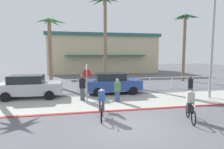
{
  "coord_description": "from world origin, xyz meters",
  "views": [
    {
      "loc": [
        -2.37,
        -7.93,
        3.21
      ],
      "look_at": [
        0.34,
        6.0,
        1.66
      ],
      "focal_mm": 30.1,
      "sensor_mm": 36.0,
      "label": 1
    }
  ],
  "objects_px": {
    "stop_sign_bike_lane": "(87,78)",
    "pedestrian_0": "(117,91)",
    "palm_tree_2": "(50,37)",
    "car_blue_2": "(113,83)",
    "palm_tree_4": "(185,30)",
    "pedestrian_2": "(190,88)",
    "palm_tree_3": "(105,20)",
    "car_silver_1": "(30,86)",
    "pedestrian_1": "(82,88)",
    "streetlight_curb": "(215,39)",
    "cyclist_teal_1": "(102,104)",
    "cyclist_black_0": "(190,106)"
  },
  "relations": [
    {
      "from": "palm_tree_4",
      "to": "pedestrian_1",
      "type": "xyz_separation_m",
      "value": [
        -12.29,
        -7.55,
        -5.18
      ]
    },
    {
      "from": "car_silver_1",
      "to": "pedestrian_2",
      "type": "height_order",
      "value": "pedestrian_2"
    },
    {
      "from": "cyclist_teal_1",
      "to": "palm_tree_4",
      "type": "bearing_deg",
      "value": 44.57
    },
    {
      "from": "palm_tree_3",
      "to": "pedestrian_2",
      "type": "distance_m",
      "value": 11.95
    },
    {
      "from": "stop_sign_bike_lane",
      "to": "cyclist_black_0",
      "type": "height_order",
      "value": "stop_sign_bike_lane"
    },
    {
      "from": "cyclist_teal_1",
      "to": "pedestrian_1",
      "type": "bearing_deg",
      "value": 102.31
    },
    {
      "from": "stop_sign_bike_lane",
      "to": "pedestrian_2",
      "type": "distance_m",
      "value": 7.3
    },
    {
      "from": "cyclist_teal_1",
      "to": "pedestrian_2",
      "type": "distance_m",
      "value": 7.16
    },
    {
      "from": "palm_tree_4",
      "to": "cyclist_black_0",
      "type": "height_order",
      "value": "palm_tree_4"
    },
    {
      "from": "stop_sign_bike_lane",
      "to": "car_blue_2",
      "type": "distance_m",
      "value": 3.78
    },
    {
      "from": "pedestrian_2",
      "to": "pedestrian_0",
      "type": "bearing_deg",
      "value": 175.8
    },
    {
      "from": "stop_sign_bike_lane",
      "to": "car_blue_2",
      "type": "xyz_separation_m",
      "value": [
        2.28,
        2.9,
        -0.81
      ]
    },
    {
      "from": "car_silver_1",
      "to": "palm_tree_2",
      "type": "bearing_deg",
      "value": 81.25
    },
    {
      "from": "palm_tree_4",
      "to": "car_silver_1",
      "type": "height_order",
      "value": "palm_tree_4"
    },
    {
      "from": "palm_tree_2",
      "to": "car_blue_2",
      "type": "bearing_deg",
      "value": -44.38
    },
    {
      "from": "car_silver_1",
      "to": "palm_tree_3",
      "type": "bearing_deg",
      "value": 44.54
    },
    {
      "from": "car_blue_2",
      "to": "pedestrian_0",
      "type": "relative_size",
      "value": 2.78
    },
    {
      "from": "palm_tree_3",
      "to": "pedestrian_1",
      "type": "distance_m",
      "value": 10.4
    },
    {
      "from": "palm_tree_4",
      "to": "car_silver_1",
      "type": "relative_size",
      "value": 1.79
    },
    {
      "from": "palm_tree_2",
      "to": "palm_tree_3",
      "type": "distance_m",
      "value": 6.06
    },
    {
      "from": "palm_tree_2",
      "to": "pedestrian_0",
      "type": "xyz_separation_m",
      "value": [
        5.17,
        -7.98,
        -4.25
      ]
    },
    {
      "from": "cyclist_teal_1",
      "to": "car_blue_2",
      "type": "bearing_deg",
      "value": 73.23
    },
    {
      "from": "palm_tree_2",
      "to": "cyclist_black_0",
      "type": "xyz_separation_m",
      "value": [
        7.86,
        -12.14,
        -4.28
      ]
    },
    {
      "from": "streetlight_curb",
      "to": "palm_tree_3",
      "type": "xyz_separation_m",
      "value": [
        -6.45,
        9.08,
        2.7
      ]
    },
    {
      "from": "palm_tree_4",
      "to": "car_blue_2",
      "type": "bearing_deg",
      "value": -149.98
    },
    {
      "from": "streetlight_curb",
      "to": "palm_tree_4",
      "type": "xyz_separation_m",
      "value": [
        3.05,
        8.71,
        1.75
      ]
    },
    {
      "from": "pedestrian_0",
      "to": "car_blue_2",
      "type": "bearing_deg",
      "value": 85.09
    },
    {
      "from": "streetlight_curb",
      "to": "palm_tree_3",
      "type": "relative_size",
      "value": 0.8
    },
    {
      "from": "palm_tree_3",
      "to": "cyclist_black_0",
      "type": "height_order",
      "value": "palm_tree_3"
    },
    {
      "from": "palm_tree_3",
      "to": "pedestrian_1",
      "type": "relative_size",
      "value": 5.2
    },
    {
      "from": "pedestrian_1",
      "to": "palm_tree_2",
      "type": "bearing_deg",
      "value": 111.8
    },
    {
      "from": "palm_tree_4",
      "to": "pedestrian_2",
      "type": "bearing_deg",
      "value": -118.81
    },
    {
      "from": "palm_tree_2",
      "to": "car_blue_2",
      "type": "relative_size",
      "value": 1.55
    },
    {
      "from": "car_silver_1",
      "to": "pedestrian_0",
      "type": "distance_m",
      "value": 6.46
    },
    {
      "from": "pedestrian_0",
      "to": "cyclist_black_0",
      "type": "bearing_deg",
      "value": -57.05
    },
    {
      "from": "palm_tree_3",
      "to": "car_blue_2",
      "type": "bearing_deg",
      "value": -92.56
    },
    {
      "from": "pedestrian_0",
      "to": "pedestrian_1",
      "type": "relative_size",
      "value": 0.87
    },
    {
      "from": "cyclist_black_0",
      "to": "palm_tree_3",
      "type": "bearing_deg",
      "value": 99.67
    },
    {
      "from": "streetlight_curb",
      "to": "car_blue_2",
      "type": "relative_size",
      "value": 1.7
    },
    {
      "from": "stop_sign_bike_lane",
      "to": "pedestrian_0",
      "type": "relative_size",
      "value": 1.62
    },
    {
      "from": "pedestrian_1",
      "to": "pedestrian_0",
      "type": "bearing_deg",
      "value": -19.15
    },
    {
      "from": "car_silver_1",
      "to": "pedestrian_0",
      "type": "bearing_deg",
      "value": -20.57
    },
    {
      "from": "streetlight_curb",
      "to": "pedestrian_0",
      "type": "height_order",
      "value": "streetlight_curb"
    },
    {
      "from": "pedestrian_0",
      "to": "pedestrian_2",
      "type": "distance_m",
      "value": 5.22
    },
    {
      "from": "car_blue_2",
      "to": "palm_tree_3",
      "type": "bearing_deg",
      "value": 87.44
    },
    {
      "from": "palm_tree_3",
      "to": "cyclist_teal_1",
      "type": "bearing_deg",
      "value": -99.6
    },
    {
      "from": "streetlight_curb",
      "to": "car_blue_2",
      "type": "bearing_deg",
      "value": 155.45
    },
    {
      "from": "palm_tree_3",
      "to": "car_silver_1",
      "type": "distance_m",
      "value": 11.03
    },
    {
      "from": "pedestrian_1",
      "to": "car_silver_1",
      "type": "bearing_deg",
      "value": 158.57
    },
    {
      "from": "cyclist_teal_1",
      "to": "cyclist_black_0",
      "type": "bearing_deg",
      "value": -15.98
    }
  ]
}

